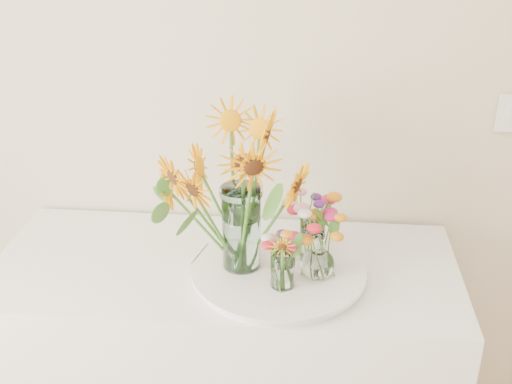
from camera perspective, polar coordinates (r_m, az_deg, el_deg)
counter at (r=2.22m, az=-2.56°, el=-16.25°), size 1.40×0.60×0.90m
tray at (r=1.88m, az=2.02°, el=-7.18°), size 0.48×0.48×0.02m
mason_jar at (r=1.82m, az=-1.31°, el=-3.23°), size 0.14×0.14×0.26m
sunflower_bouquet at (r=1.76m, az=-1.35°, el=0.17°), size 0.91×0.91×0.49m
small_vase_a at (r=1.77m, az=2.39°, el=-6.86°), size 0.08×0.08×0.12m
wildflower_posy_a at (r=1.74m, az=2.42°, el=-5.61°), size 0.17×0.17×0.21m
small_vase_b at (r=1.81m, az=5.55°, el=-5.62°), size 0.10×0.10×0.14m
wildflower_posy_b at (r=1.79m, az=5.61°, el=-4.39°), size 0.20×0.20×0.23m
small_vase_c at (r=1.90m, az=5.01°, el=-4.19°), size 0.08×0.08×0.12m
wildflower_posy_c at (r=1.88m, az=5.06°, el=-3.00°), size 0.20×0.20×0.21m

